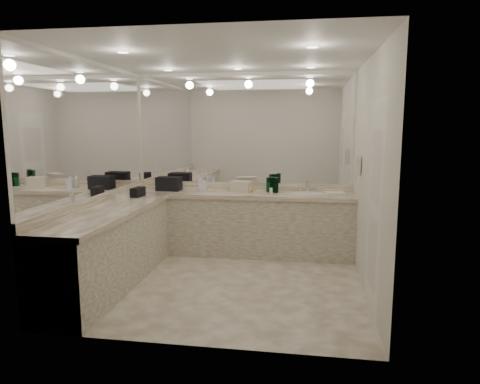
% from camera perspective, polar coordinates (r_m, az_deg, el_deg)
% --- Properties ---
extents(floor, '(3.20, 3.20, 0.00)m').
position_cam_1_polar(floor, '(5.19, -1.98, -11.94)').
color(floor, beige).
rests_on(floor, ground).
extents(ceiling, '(3.20, 3.20, 0.00)m').
position_cam_1_polar(ceiling, '(4.91, -2.14, 17.71)').
color(ceiling, white).
rests_on(ceiling, floor).
extents(wall_back, '(3.20, 0.02, 2.60)m').
position_cam_1_polar(wall_back, '(6.36, 0.48, 3.96)').
color(wall_back, silver).
rests_on(wall_back, floor).
extents(wall_left, '(0.02, 3.00, 2.60)m').
position_cam_1_polar(wall_left, '(5.42, -18.94, 2.62)').
color(wall_left, silver).
rests_on(wall_left, floor).
extents(wall_right, '(0.02, 3.00, 2.60)m').
position_cam_1_polar(wall_right, '(4.85, 16.87, 2.04)').
color(wall_right, silver).
rests_on(wall_right, floor).
extents(vanity_back_base, '(3.20, 0.60, 0.84)m').
position_cam_1_polar(vanity_back_base, '(6.20, 0.07, -4.40)').
color(vanity_back_base, beige).
rests_on(vanity_back_base, floor).
extents(vanity_back_top, '(3.20, 0.64, 0.06)m').
position_cam_1_polar(vanity_back_top, '(6.11, 0.05, -0.31)').
color(vanity_back_top, silver).
rests_on(vanity_back_top, vanity_back_base).
extents(vanity_left_base, '(0.60, 2.40, 0.84)m').
position_cam_1_polar(vanity_left_base, '(5.19, -17.03, -7.47)').
color(vanity_left_base, beige).
rests_on(vanity_left_base, floor).
extents(vanity_left_top, '(0.64, 2.42, 0.06)m').
position_cam_1_polar(vanity_left_top, '(5.08, -17.16, -2.60)').
color(vanity_left_top, silver).
rests_on(vanity_left_top, vanity_left_base).
extents(backsplash_back, '(3.20, 0.04, 0.10)m').
position_cam_1_polar(backsplash_back, '(6.38, 0.45, 0.81)').
color(backsplash_back, silver).
rests_on(backsplash_back, vanity_back_top).
extents(backsplash_left, '(0.04, 3.00, 0.10)m').
position_cam_1_polar(backsplash_left, '(5.45, -18.57, -1.03)').
color(backsplash_left, silver).
rests_on(backsplash_left, vanity_left_top).
extents(mirror_back, '(3.12, 0.01, 1.55)m').
position_cam_1_polar(mirror_back, '(6.32, 0.47, 8.24)').
color(mirror_back, white).
rests_on(mirror_back, wall_back).
extents(mirror_left, '(0.01, 2.92, 1.55)m').
position_cam_1_polar(mirror_left, '(5.38, -19.08, 7.65)').
color(mirror_left, white).
rests_on(mirror_left, wall_left).
extents(sink, '(0.44, 0.44, 0.03)m').
position_cam_1_polar(sink, '(6.04, 9.01, -0.28)').
color(sink, white).
rests_on(sink, vanity_back_top).
extents(faucet, '(0.24, 0.16, 0.14)m').
position_cam_1_polar(faucet, '(6.24, 9.02, 0.70)').
color(faucet, silver).
rests_on(faucet, vanity_back_top).
extents(wall_phone, '(0.06, 0.10, 0.24)m').
position_cam_1_polar(wall_phone, '(5.53, 15.43, 3.42)').
color(wall_phone, white).
rests_on(wall_phone, wall_right).
extents(door, '(0.02, 0.82, 2.10)m').
position_cam_1_polar(door, '(4.39, 17.45, -1.96)').
color(door, white).
rests_on(door, wall_right).
extents(black_toiletry_bag, '(0.35, 0.23, 0.20)m').
position_cam_1_polar(black_toiletry_bag, '(6.35, -9.45, 1.09)').
color(black_toiletry_bag, black).
rests_on(black_toiletry_bag, vanity_back_top).
extents(black_bag_spill, '(0.14, 0.25, 0.13)m').
position_cam_1_polar(black_bag_spill, '(5.88, -13.46, 0.01)').
color(black_bag_spill, black).
rests_on(black_bag_spill, vanity_left_top).
extents(cream_cosmetic_case, '(0.32, 0.24, 0.16)m').
position_cam_1_polar(cream_cosmetic_case, '(6.13, 0.19, 0.77)').
color(cream_cosmetic_case, beige).
rests_on(cream_cosmetic_case, vanity_back_top).
extents(hand_towel, '(0.29, 0.22, 0.04)m').
position_cam_1_polar(hand_towel, '(5.98, 12.55, -0.22)').
color(hand_towel, white).
rests_on(hand_towel, vanity_back_top).
extents(lotion_left, '(0.05, 0.05, 0.13)m').
position_cam_1_polar(lotion_left, '(5.30, -16.05, -1.05)').
color(lotion_left, white).
rests_on(lotion_left, vanity_left_top).
extents(soap_bottle_a, '(0.11, 0.11, 0.21)m').
position_cam_1_polar(soap_bottle_a, '(6.30, -5.34, 1.19)').
color(soap_bottle_a, white).
rests_on(soap_bottle_a, vanity_back_top).
extents(soap_bottle_b, '(0.10, 0.11, 0.21)m').
position_cam_1_polar(soap_bottle_b, '(6.22, -4.94, 1.08)').
color(soap_bottle_b, white).
rests_on(soap_bottle_b, vanity_back_top).
extents(soap_bottle_c, '(0.16, 0.16, 0.16)m').
position_cam_1_polar(soap_bottle_c, '(6.09, 1.04, 0.71)').
color(soap_bottle_c, '#FFEA94').
rests_on(soap_bottle_c, vanity_back_top).
extents(green_bottle_0, '(0.07, 0.07, 0.20)m').
position_cam_1_polar(green_bottle_0, '(6.10, 4.73, 0.87)').
color(green_bottle_0, '#094A22').
rests_on(green_bottle_0, vanity_back_top).
extents(green_bottle_1, '(0.07, 0.07, 0.21)m').
position_cam_1_polar(green_bottle_1, '(6.14, 4.25, 1.00)').
color(green_bottle_1, '#094A22').
rests_on(green_bottle_1, vanity_back_top).
extents(green_bottle_2, '(0.06, 0.06, 0.22)m').
position_cam_1_polar(green_bottle_2, '(6.06, 4.86, 0.92)').
color(green_bottle_2, '#094A22').
rests_on(green_bottle_2, vanity_back_top).
extents(green_bottle_3, '(0.07, 0.07, 0.21)m').
position_cam_1_polar(green_bottle_3, '(6.13, 3.86, 0.98)').
color(green_bottle_3, '#094A22').
rests_on(green_bottle_3, vanity_back_top).
extents(green_bottle_4, '(0.07, 0.07, 0.21)m').
position_cam_1_polar(green_bottle_4, '(6.13, 4.47, 0.99)').
color(green_bottle_4, '#094A22').
rests_on(green_bottle_4, vanity_back_top).
extents(amenity_bottle_0, '(0.05, 0.05, 0.14)m').
position_cam_1_polar(amenity_bottle_0, '(6.29, -5.21, 0.83)').
color(amenity_bottle_0, silver).
rests_on(amenity_bottle_0, vanity_back_top).
extents(amenity_bottle_1, '(0.04, 0.04, 0.09)m').
position_cam_1_polar(amenity_bottle_1, '(6.13, 4.43, 0.42)').
color(amenity_bottle_1, '#E57F66').
rests_on(amenity_bottle_1, vanity_back_top).
extents(amenity_bottle_2, '(0.07, 0.07, 0.09)m').
position_cam_1_polar(amenity_bottle_2, '(6.12, 1.66, 0.43)').
color(amenity_bottle_2, '#E0B28C').
rests_on(amenity_bottle_2, vanity_back_top).
extents(amenity_bottle_3, '(0.04, 0.04, 0.08)m').
position_cam_1_polar(amenity_bottle_3, '(5.99, 4.15, 0.18)').
color(amenity_bottle_3, white).
rests_on(amenity_bottle_3, vanity_back_top).
extents(amenity_bottle_4, '(0.06, 0.06, 0.14)m').
position_cam_1_polar(amenity_bottle_4, '(6.14, 3.99, 0.66)').
color(amenity_bottle_4, silver).
rests_on(amenity_bottle_4, vanity_back_top).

